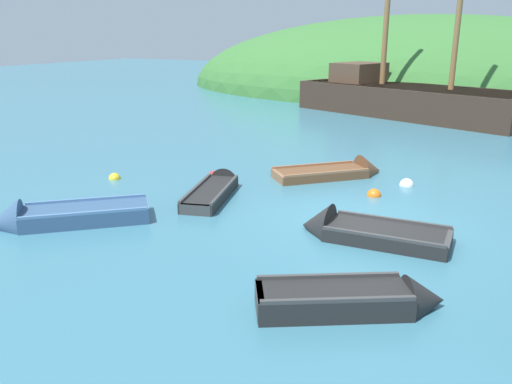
{
  "coord_description": "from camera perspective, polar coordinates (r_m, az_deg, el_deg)",
  "views": [
    {
      "loc": [
        3.54,
        -11.81,
        4.48
      ],
      "look_at": [
        -2.9,
        0.31,
        0.26
      ],
      "focal_mm": 36.8,
      "sensor_mm": 36.0,
      "label": 1
    }
  ],
  "objects": [
    {
      "name": "shore_hill",
      "position": [
        45.49,
        17.62,
        10.65
      ],
      "size": [
        40.18,
        26.83,
        11.54
      ],
      "primitive_type": "ellipsoid",
      "color": "#387033",
      "rests_on": "ground"
    },
    {
      "name": "buoy_white",
      "position": [
        16.55,
        16.05,
        0.69
      ],
      "size": [
        0.44,
        0.44,
        0.44
      ],
      "primitive_type": "sphere",
      "color": "white",
      "rests_on": "ground"
    },
    {
      "name": "rowboat_center",
      "position": [
        15.16,
        -4.38,
        0.18
      ],
      "size": [
        1.87,
        3.66,
        0.87
      ],
      "rotation": [
        0.0,
        0.0,
        1.86
      ],
      "color": "black",
      "rests_on": "ground"
    },
    {
      "name": "rowboat_outer_left",
      "position": [
        13.58,
        -20.45,
        -2.73
      ],
      "size": [
        3.5,
        3.34,
        1.12
      ],
      "rotation": [
        0.0,
        0.0,
        3.88
      ],
      "color": "#335175",
      "rests_on": "ground"
    },
    {
      "name": "rowboat_far",
      "position": [
        12.15,
        11.19,
        -4.43
      ],
      "size": [
        3.38,
        1.4,
        1.19
      ],
      "rotation": [
        0.0,
        0.0,
        3.2
      ],
      "color": "black",
      "rests_on": "ground"
    },
    {
      "name": "rowboat_outer_right",
      "position": [
        9.12,
        10.93,
        -11.66
      ],
      "size": [
        3.18,
        2.43,
        0.89
      ],
      "rotation": [
        0.0,
        0.0,
        0.55
      ],
      "color": "black",
      "rests_on": "ground"
    },
    {
      "name": "buoy_yellow",
      "position": [
        17.22,
        -15.11,
        1.4
      ],
      "size": [
        0.38,
        0.38,
        0.38
      ],
      "primitive_type": "sphere",
      "color": "yellow",
      "rests_on": "ground"
    },
    {
      "name": "buoy_orange",
      "position": [
        15.28,
        12.69,
        -0.4
      ],
      "size": [
        0.41,
        0.41,
        0.41
      ],
      "primitive_type": "sphere",
      "color": "orange",
      "rests_on": "ground"
    },
    {
      "name": "rowboat_portside",
      "position": [
        17.15,
        9.03,
        1.99
      ],
      "size": [
        3.36,
        3.38,
        1.12
      ],
      "rotation": [
        0.0,
        0.0,
        0.79
      ],
      "color": "brown",
      "rests_on": "ground"
    },
    {
      "name": "buoy_red",
      "position": [
        16.81,
        -4.58,
        1.57
      ],
      "size": [
        0.44,
        0.44,
        0.44
      ],
      "primitive_type": "sphere",
      "color": "red",
      "rests_on": "ground"
    },
    {
      "name": "sailing_ship",
      "position": [
        30.54,
        16.1,
        9.12
      ],
      "size": [
        15.2,
        8.14,
        12.18
      ],
      "rotation": [
        0.0,
        0.0,
        -0.34
      ],
      "color": "#38281E",
      "rests_on": "ground"
    },
    {
      "name": "ground_plane",
      "position": [
        13.12,
        10.62,
        -3.19
      ],
      "size": [
        120.0,
        120.0,
        0.0
      ],
      "primitive_type": "plane",
      "color": "teal"
    }
  ]
}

